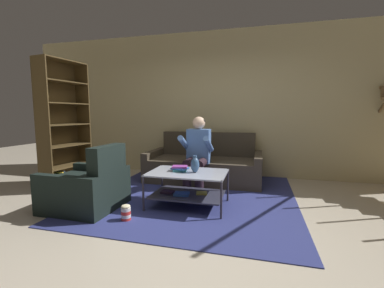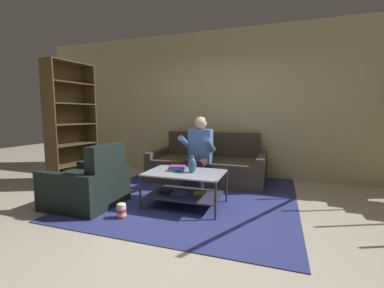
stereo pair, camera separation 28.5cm
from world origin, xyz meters
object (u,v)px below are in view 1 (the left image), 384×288
Objects in this scene: vase at (195,165)px; book_stack at (180,169)px; couch at (204,165)px; person_seated_center at (197,150)px; coffee_table at (187,184)px; armchair at (88,188)px; bookshelf at (62,131)px; popcorn_tub at (126,213)px.

book_stack is (-0.22, 0.02, -0.07)m from vase.
vase is at bearing -83.22° from couch.
vase is at bearing -6.08° from book_stack.
coffee_table is at bearing -85.70° from person_seated_center.
couch is at bearing 92.53° from coffee_table.
couch reaches higher than coffee_table.
couch is at bearing 96.78° from vase.
couch reaches higher than armchair.
bookshelf reaches higher than armchair.
vase is (0.17, -0.82, -0.07)m from person_seated_center.
coffee_table reaches higher than popcorn_tub.
book_stack is 2.33m from bookshelf.
couch is 2.31× the size of armchair.
book_stack is (-0.05, -0.80, -0.14)m from person_seated_center.
bookshelf is 10.99× the size of popcorn_tub.
coffee_table is (0.06, -1.42, 0.03)m from couch.
person_seated_center is 5.00× the size of book_stack.
vase is at bearing 3.80° from coffee_table.
coffee_table is 1.14× the size of armchair.
armchair is at bearing -134.03° from person_seated_center.
couch is 1.42m from coffee_table.
bookshelf is 2.37× the size of armchair.
person_seated_center is 1.77m from armchair.
bookshelf is (-2.47, 0.42, 0.37)m from vase.
book_stack is 0.91m from popcorn_tub.
coffee_table is 4.58× the size of vase.
vase is at bearing -78.53° from person_seated_center.
coffee_table is (0.06, -0.83, -0.34)m from person_seated_center.
book_stack is at bearing 165.23° from coffee_table.
vase is 0.25× the size of armchair.
person_seated_center is 0.82m from book_stack.
vase reaches higher than popcorn_tub.
couch is at bearing 23.25° from bookshelf.
vase is 1.06m from popcorn_tub.
book_stack is (-0.05, -1.38, 0.23)m from couch.
popcorn_tub is (-0.57, -0.64, -0.22)m from coffee_table.
person_seated_center is 5.34× the size of vase.
couch is 2.60m from bookshelf.
bookshelf is 2.26m from popcorn_tub.
couch is at bearing 56.67° from armchair.
person_seated_center reaches higher than popcorn_tub.
book_stack is at bearing 21.01° from armchair.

